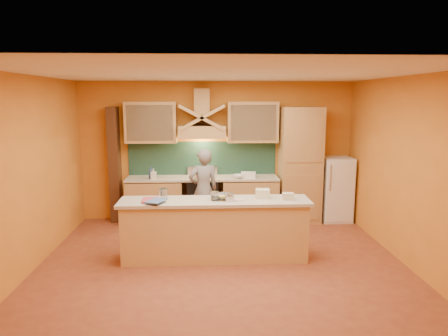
{
  "coord_description": "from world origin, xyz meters",
  "views": [
    {
      "loc": [
        -0.23,
        -5.59,
        2.48
      ],
      "look_at": [
        0.07,
        0.9,
        1.33
      ],
      "focal_mm": 32.0,
      "sensor_mm": 36.0,
      "label": 1
    }
  ],
  "objects_px": {
    "stove": "(203,200)",
    "fridge": "(336,189)",
    "person": "(203,190)",
    "kitchen_scale": "(230,198)",
    "mixing_bowl": "(222,197)"
  },
  "relations": [
    {
      "from": "stove",
      "to": "fridge",
      "type": "bearing_deg",
      "value": 0.0
    },
    {
      "from": "person",
      "to": "stove",
      "type": "bearing_deg",
      "value": -105.08
    },
    {
      "from": "person",
      "to": "kitchen_scale",
      "type": "xyz_separation_m",
      "value": [
        0.4,
        -1.51,
        0.21
      ]
    },
    {
      "from": "stove",
      "to": "mixing_bowl",
      "type": "xyz_separation_m",
      "value": [
        0.32,
        -1.85,
        0.53
      ]
    },
    {
      "from": "stove",
      "to": "mixing_bowl",
      "type": "height_order",
      "value": "mixing_bowl"
    },
    {
      "from": "fridge",
      "to": "kitchen_scale",
      "type": "xyz_separation_m",
      "value": [
        -2.28,
        -2.0,
        0.34
      ]
    },
    {
      "from": "fridge",
      "to": "mixing_bowl",
      "type": "relative_size",
      "value": 4.37
    },
    {
      "from": "stove",
      "to": "person",
      "type": "bearing_deg",
      "value": -87.83
    },
    {
      "from": "stove",
      "to": "mixing_bowl",
      "type": "relative_size",
      "value": 3.02
    },
    {
      "from": "mixing_bowl",
      "to": "kitchen_scale",
      "type": "bearing_deg",
      "value": -55.48
    },
    {
      "from": "fridge",
      "to": "kitchen_scale",
      "type": "bearing_deg",
      "value": -138.79
    },
    {
      "from": "fridge",
      "to": "stove",
      "type": "bearing_deg",
      "value": 180.0
    },
    {
      "from": "kitchen_scale",
      "to": "mixing_bowl",
      "type": "height_order",
      "value": "kitchen_scale"
    },
    {
      "from": "stove",
      "to": "mixing_bowl",
      "type": "bearing_deg",
      "value": -80.2
    },
    {
      "from": "kitchen_scale",
      "to": "mixing_bowl",
      "type": "xyz_separation_m",
      "value": [
        -0.1,
        0.15,
        -0.01
      ]
    }
  ]
}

